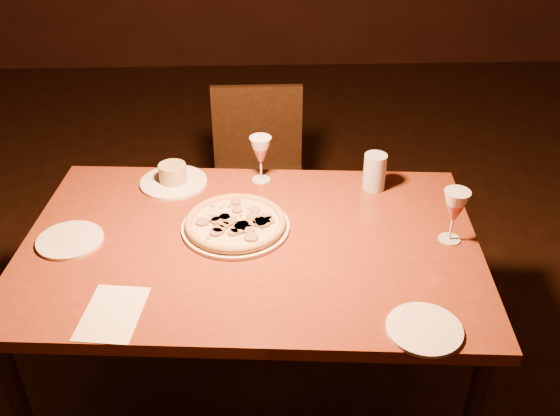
{
  "coord_description": "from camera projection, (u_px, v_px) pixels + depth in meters",
  "views": [
    {
      "loc": [
        0.23,
        -1.83,
        1.94
      ],
      "look_at": [
        0.29,
        -0.17,
        0.86
      ],
      "focal_mm": 40.0,
      "sensor_mm": 36.0,
      "label": 1
    }
  ],
  "objects": [
    {
      "name": "pizza_plate",
      "position": [
        236.0,
        223.0,
        2.03
      ],
      "size": [
        0.35,
        0.35,
        0.04
      ],
      "color": "white",
      "rests_on": "dining_table"
    },
    {
      "name": "side_plate_left",
      "position": [
        70.0,
        240.0,
        1.97
      ],
      "size": [
        0.21,
        0.21,
        0.01
      ],
      "primitive_type": "cylinder",
      "color": "white",
      "rests_on": "dining_table"
    },
    {
      "name": "dining_table",
      "position": [
        251.0,
        258.0,
        2.02
      ],
      "size": [
        1.51,
        1.03,
        0.77
      ],
      "rotation": [
        0.0,
        0.0,
        -0.07
      ],
      "color": "maroon",
      "rests_on": "floor"
    },
    {
      "name": "side_plate_near",
      "position": [
        424.0,
        329.0,
        1.64
      ],
      "size": [
        0.2,
        0.2,
        0.01
      ],
      "primitive_type": "cylinder",
      "color": "white",
      "rests_on": "dining_table"
    },
    {
      "name": "floor",
      "position": [
        208.0,
        362.0,
        2.58
      ],
      "size": [
        7.0,
        7.0,
        0.0
      ],
      "primitive_type": "plane",
      "color": "black",
      "rests_on": "ground"
    },
    {
      "name": "menu_card",
      "position": [
        113.0,
        313.0,
        1.7
      ],
      "size": [
        0.18,
        0.24,
        0.0
      ],
      "primitive_type": "cube",
      "rotation": [
        0.0,
        0.0,
        -0.13
      ],
      "color": "white",
      "rests_on": "dining_table"
    },
    {
      "name": "chair_far",
      "position": [
        258.0,
        173.0,
        2.92
      ],
      "size": [
        0.42,
        0.42,
        0.87
      ],
      "rotation": [
        0.0,
        0.0,
        0.0
      ],
      "color": "black",
      "rests_on": "floor"
    },
    {
      "name": "wine_glass_right",
      "position": [
        453.0,
        216.0,
        1.94
      ],
      "size": [
        0.08,
        0.08,
        0.18
      ],
      "primitive_type": null,
      "color": "#AC4C47",
      "rests_on": "dining_table"
    },
    {
      "name": "wine_glass_far",
      "position": [
        261.0,
        159.0,
        2.25
      ],
      "size": [
        0.08,
        0.08,
        0.17
      ],
      "primitive_type": null,
      "color": "#AC4C47",
      "rests_on": "dining_table"
    },
    {
      "name": "ramekin_saucer",
      "position": [
        173.0,
        178.0,
        2.27
      ],
      "size": [
        0.24,
        0.24,
        0.08
      ],
      "color": "white",
      "rests_on": "dining_table"
    },
    {
      "name": "water_tumbler",
      "position": [
        375.0,
        172.0,
        2.22
      ],
      "size": [
        0.08,
        0.08,
        0.13
      ],
      "primitive_type": "cylinder",
      "color": "#ADB4BD",
      "rests_on": "dining_table"
    }
  ]
}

